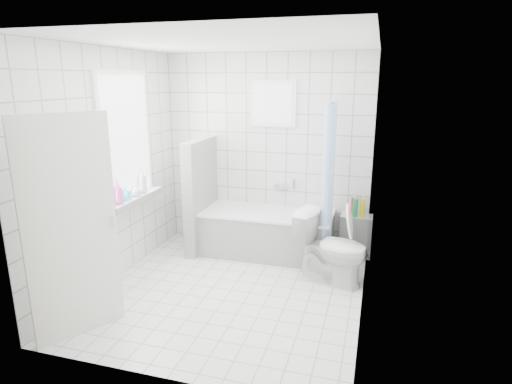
% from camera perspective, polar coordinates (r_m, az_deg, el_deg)
% --- Properties ---
extents(ground, '(3.00, 3.00, 0.00)m').
position_cam_1_polar(ground, '(4.85, -3.37, -12.95)').
color(ground, white).
rests_on(ground, ground).
extents(ceiling, '(3.00, 3.00, 0.00)m').
position_cam_1_polar(ceiling, '(4.31, -3.92, 19.32)').
color(ceiling, white).
rests_on(ceiling, ground).
extents(wall_back, '(2.80, 0.02, 2.60)m').
position_cam_1_polar(wall_back, '(5.81, 1.37, 5.31)').
color(wall_back, white).
rests_on(wall_back, ground).
extents(wall_front, '(2.80, 0.02, 2.60)m').
position_cam_1_polar(wall_front, '(3.08, -13.04, -3.72)').
color(wall_front, white).
rests_on(wall_front, ground).
extents(wall_left, '(0.02, 3.00, 2.60)m').
position_cam_1_polar(wall_left, '(5.04, -18.81, 3.05)').
color(wall_left, white).
rests_on(wall_left, ground).
extents(wall_right, '(0.02, 3.00, 2.60)m').
position_cam_1_polar(wall_right, '(4.15, 14.89, 0.96)').
color(wall_right, white).
rests_on(wall_right, ground).
extents(window_left, '(0.01, 0.90, 1.40)m').
position_cam_1_polar(window_left, '(5.21, -16.81, 6.93)').
color(window_left, white).
rests_on(window_left, wall_left).
extents(window_back, '(0.50, 0.01, 0.50)m').
position_cam_1_polar(window_back, '(5.67, 2.29, 11.68)').
color(window_back, white).
rests_on(window_back, wall_back).
extents(window_sill, '(0.18, 1.02, 0.08)m').
position_cam_1_polar(window_sill, '(5.33, -15.81, -0.96)').
color(window_sill, white).
rests_on(window_sill, wall_left).
extents(door, '(0.45, 0.70, 2.00)m').
position_cam_1_polar(door, '(4.03, -23.39, -4.65)').
color(door, silver).
rests_on(door, ground).
extents(bathtub, '(1.70, 0.77, 0.58)m').
position_cam_1_polar(bathtub, '(5.69, 1.52, -5.44)').
color(bathtub, white).
rests_on(bathtub, ground).
extents(partition_wall, '(0.15, 0.85, 1.50)m').
position_cam_1_polar(partition_wall, '(5.79, -7.35, -0.42)').
color(partition_wall, white).
rests_on(partition_wall, ground).
extents(tiled_ledge, '(0.40, 0.24, 0.55)m').
position_cam_1_polar(tiled_ledge, '(5.78, 13.15, -5.68)').
color(tiled_ledge, white).
rests_on(tiled_ledge, ground).
extents(toilet, '(0.90, 0.64, 0.83)m').
position_cam_1_polar(toilet, '(4.95, 10.07, -7.35)').
color(toilet, white).
rests_on(toilet, ground).
extents(curtain_rod, '(0.02, 0.80, 0.02)m').
position_cam_1_polar(curtain_rod, '(5.18, 10.24, 11.72)').
color(curtain_rod, silver).
rests_on(curtain_rod, wall_back).
extents(shower_curtain, '(0.14, 0.48, 1.78)m').
position_cam_1_polar(shower_curtain, '(5.17, 9.63, 1.66)').
color(shower_curtain, '#5499F7').
rests_on(shower_curtain, curtain_rod).
extents(tub_faucet, '(0.18, 0.06, 0.06)m').
position_cam_1_polar(tub_faucet, '(5.81, 3.35, 0.76)').
color(tub_faucet, silver).
rests_on(tub_faucet, wall_back).
extents(sill_bottles, '(0.17, 0.64, 0.31)m').
position_cam_1_polar(sill_bottles, '(5.25, -16.12, 0.65)').
color(sill_bottles, silver).
rests_on(sill_bottles, window_sill).
extents(ledge_bottles, '(0.18, 0.17, 0.24)m').
position_cam_1_polar(ledge_bottles, '(5.62, 13.32, -2.02)').
color(ledge_bottles, red).
rests_on(ledge_bottles, tiled_ledge).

